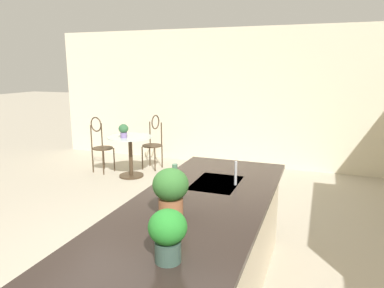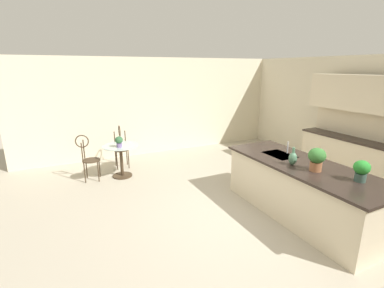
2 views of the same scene
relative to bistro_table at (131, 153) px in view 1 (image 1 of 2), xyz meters
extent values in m
plane|color=#B2A893|center=(2.75, 1.47, -0.45)|extent=(40.00, 40.00, 0.00)
cube|color=beige|center=(-1.51, 1.47, 0.90)|extent=(0.12, 7.80, 2.70)
cube|color=beige|center=(3.05, 2.32, -0.01)|extent=(2.70, 0.96, 0.88)
cube|color=#2D231E|center=(3.05, 2.32, 0.45)|extent=(2.80, 1.06, 0.04)
cube|color=#B2B5BA|center=(2.50, 2.32, 0.46)|extent=(0.56, 0.40, 0.03)
cylinder|color=#3D2D1E|center=(0.00, 0.00, -0.43)|extent=(0.44, 0.44, 0.03)
cylinder|color=#3D2D1E|center=(0.00, 0.00, -0.07)|extent=(0.07, 0.07, 0.69)
cylinder|color=#B2C6C1|center=(0.00, 0.00, 0.29)|extent=(0.80, 0.80, 0.01)
cylinder|color=#3D2D1E|center=(-0.45, 0.26, -0.22)|extent=(0.03, 0.03, 0.45)
cylinder|color=#3D2D1E|center=(-0.47, -0.02, -0.22)|extent=(0.03, 0.03, 0.45)
cylinder|color=#3D2D1E|center=(-0.73, 0.28, -0.22)|extent=(0.03, 0.03, 0.45)
cylinder|color=#3D2D1E|center=(-0.75, 0.00, -0.22)|extent=(0.03, 0.03, 0.45)
cylinder|color=#3D2D1E|center=(-0.60, 0.13, 0.01)|extent=(0.41, 0.41, 0.02)
cylinder|color=#3D2D1E|center=(-0.74, 0.27, 0.23)|extent=(0.03, 0.03, 0.45)
cylinder|color=#3D2D1E|center=(-0.76, 0.01, 0.23)|extent=(0.03, 0.03, 0.45)
torus|color=#3D2D1E|center=(-0.75, 0.14, 0.45)|extent=(0.29, 0.05, 0.28)
cylinder|color=#3D2D1E|center=(-0.19, -0.47, -0.22)|extent=(0.03, 0.03, 0.45)
cylinder|color=#3D2D1E|center=(0.09, -0.53, -0.22)|extent=(0.03, 0.03, 0.45)
cylinder|color=#3D2D1E|center=(-0.25, -0.74, -0.22)|extent=(0.03, 0.03, 0.45)
cylinder|color=#3D2D1E|center=(0.02, -0.80, -0.22)|extent=(0.03, 0.03, 0.45)
cylinder|color=#3D2D1E|center=(-0.08, -0.64, 0.01)|extent=(0.46, 0.46, 0.02)
cylinder|color=#3D2D1E|center=(-0.24, -0.75, 0.23)|extent=(0.03, 0.03, 0.45)
cylinder|color=#3D2D1E|center=(0.01, -0.81, 0.23)|extent=(0.03, 0.03, 0.45)
torus|color=#3D2D1E|center=(-0.11, -0.78, 0.45)|extent=(0.09, 0.28, 0.28)
cylinder|color=#B2B5BA|center=(2.50, 2.50, 0.58)|extent=(0.02, 0.02, 0.22)
cylinder|color=#7A669E|center=(0.13, -0.05, 0.34)|extent=(0.12, 0.12, 0.09)
ellipsoid|color=#32633C|center=(0.13, -0.05, 0.46)|extent=(0.17, 0.17, 0.16)
cylinder|color=#9E603D|center=(3.35, 2.24, 0.54)|extent=(0.17, 0.17, 0.14)
ellipsoid|color=#346F2E|center=(3.35, 2.24, 0.72)|extent=(0.25, 0.25, 0.23)
cylinder|color=#385147|center=(3.90, 2.46, 0.53)|extent=(0.15, 0.15, 0.12)
ellipsoid|color=#298B2E|center=(3.90, 2.46, 0.68)|extent=(0.21, 0.21, 0.19)
ellipsoid|color=#4C7A5B|center=(3.00, 2.12, 0.58)|extent=(0.13, 0.13, 0.21)
cylinder|color=#4C7A5B|center=(3.00, 2.12, 0.72)|extent=(0.04, 0.04, 0.08)
camera|label=1|loc=(5.54, 3.20, 1.52)|focal=33.71mm
camera|label=2|loc=(6.04, -1.14, 1.98)|focal=25.74mm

